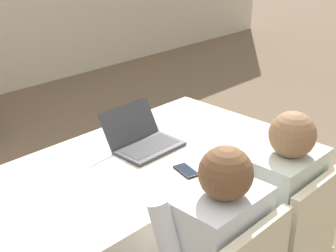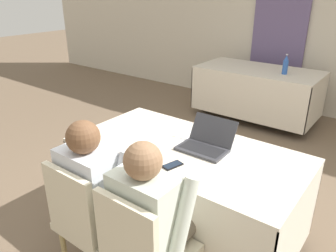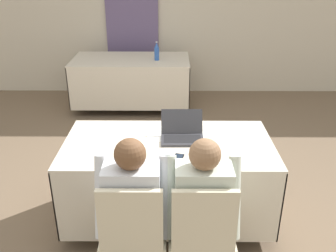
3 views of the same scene
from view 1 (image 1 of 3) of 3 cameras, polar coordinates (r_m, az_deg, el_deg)
name	(u,v)px [view 1 (image 1 of 3)]	position (r m, az deg, el deg)	size (l,w,h in m)	color
conference_table_near	(138,189)	(2.48, -3.63, -7.68)	(1.71, 0.88, 0.76)	beige
laptop	(143,140)	(2.50, -3.01, -1.74)	(0.35, 0.32, 0.20)	#333338
cell_phone	(186,171)	(2.27, 2.24, -5.46)	(0.10, 0.15, 0.01)	black
paper_beside_laptop	(149,138)	(2.61, -2.37, -1.53)	(0.28, 0.34, 0.00)	white
paper_centre_table	(104,154)	(2.46, -7.76, -3.38)	(0.27, 0.33, 0.00)	white
chair_near_right	(285,246)	(2.30, 14.02, -14.04)	(0.44, 0.44, 0.89)	tan
person_white_shirt	(269,208)	(2.25, 12.17, -9.80)	(0.50, 0.52, 1.15)	#665B4C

